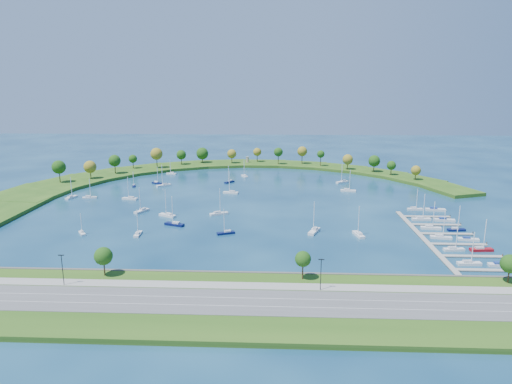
{
  "coord_description": "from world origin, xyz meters",
  "views": [
    {
      "loc": [
        15.97,
        -243.94,
        62.66
      ],
      "look_at": [
        5.0,
        5.0,
        4.0
      ],
      "focal_mm": 31.84,
      "sensor_mm": 36.0,
      "label": 1
    }
  ],
  "objects_px": {
    "docked_boat_4": "(441,237)",
    "docked_boat_2": "(454,248)",
    "moored_boat_5": "(142,210)",
    "docked_boat_8": "(421,218)",
    "moored_boat_7": "(164,185)",
    "moored_boat_10": "(71,197)",
    "docked_boat_1": "(500,265)",
    "moored_boat_15": "(342,181)",
    "docked_boat_3": "(481,249)",
    "moored_boat_11": "(245,176)",
    "moored_boat_20": "(359,234)",
    "dock_system": "(441,239)",
    "moored_boat_18": "(175,224)",
    "moored_boat_13": "(138,233)",
    "moored_boat_12": "(171,173)",
    "docked_boat_6": "(431,227)",
    "harbor_tower": "(248,160)",
    "docked_boat_11": "(435,209)",
    "moored_boat_6": "(314,230)",
    "moored_boat_14": "(82,232)",
    "moored_boat_17": "(130,198)",
    "docked_boat_10": "(415,208)",
    "moored_boat_0": "(348,190)",
    "moored_boat_3": "(219,213)",
    "docked_boat_0": "(469,262)",
    "docked_boat_7": "(456,229)",
    "moored_boat_8": "(134,185)",
    "moored_boat_9": "(231,192)",
    "moored_boat_16": "(157,182)",
    "moored_boat_1": "(226,232)",
    "moored_boat_19": "(168,215)",
    "moored_boat_2": "(229,181)",
    "docked_boat_5": "(468,239)"
  },
  "relations": [
    {
      "from": "docked_boat_4",
      "to": "docked_boat_2",
      "type": "bearing_deg",
      "value": -80.05
    },
    {
      "from": "docked_boat_2",
      "to": "moored_boat_5",
      "type": "bearing_deg",
      "value": 153.96
    },
    {
      "from": "docked_boat_8",
      "to": "moored_boat_7",
      "type": "bearing_deg",
      "value": 150.67
    },
    {
      "from": "moored_boat_7",
      "to": "moored_boat_10",
      "type": "distance_m",
      "value": 56.21
    },
    {
      "from": "docked_boat_1",
      "to": "docked_boat_2",
      "type": "bearing_deg",
      "value": 128.22
    },
    {
      "from": "moored_boat_15",
      "to": "docked_boat_3",
      "type": "relative_size",
      "value": 1.04
    },
    {
      "from": "moored_boat_11",
      "to": "moored_boat_20",
      "type": "height_order",
      "value": "moored_boat_20"
    },
    {
      "from": "dock_system",
      "to": "moored_boat_18",
      "type": "relative_size",
      "value": 5.95
    },
    {
      "from": "moored_boat_13",
      "to": "moored_boat_12",
      "type": "bearing_deg",
      "value": 3.91
    },
    {
      "from": "docked_boat_6",
      "to": "moored_boat_12",
      "type": "bearing_deg",
      "value": 147.73
    },
    {
      "from": "harbor_tower",
      "to": "docked_boat_11",
      "type": "xyz_separation_m",
      "value": [
        104.67,
        -133.59,
        -3.64
      ]
    },
    {
      "from": "moored_boat_6",
      "to": "moored_boat_14",
      "type": "xyz_separation_m",
      "value": [
        -100.48,
        -6.54,
        -0.13
      ]
    },
    {
      "from": "moored_boat_17",
      "to": "docked_boat_10",
      "type": "relative_size",
      "value": 1.14
    },
    {
      "from": "moored_boat_5",
      "to": "moored_boat_6",
      "type": "distance_m",
      "value": 89.72
    },
    {
      "from": "moored_boat_0",
      "to": "docked_boat_3",
      "type": "distance_m",
      "value": 106.06
    },
    {
      "from": "moored_boat_3",
      "to": "docked_boat_0",
      "type": "xyz_separation_m",
      "value": [
        97.59,
        -60.25,
        -0.03
      ]
    },
    {
      "from": "moored_boat_7",
      "to": "docked_boat_11",
      "type": "distance_m",
      "value": 161.36
    },
    {
      "from": "moored_boat_10",
      "to": "moored_boat_12",
      "type": "relative_size",
      "value": 1.13
    },
    {
      "from": "docked_boat_7",
      "to": "moored_boat_8",
      "type": "bearing_deg",
      "value": 149.16
    },
    {
      "from": "moored_boat_9",
      "to": "moored_boat_16",
      "type": "xyz_separation_m",
      "value": [
        -50.85,
        25.48,
        -0.06
      ]
    },
    {
      "from": "dock_system",
      "to": "moored_boat_8",
      "type": "xyz_separation_m",
      "value": [
        -159.39,
        94.97,
        0.5
      ]
    },
    {
      "from": "moored_boat_16",
      "to": "docked_boat_6",
      "type": "relative_size",
      "value": 0.88
    },
    {
      "from": "moored_boat_1",
      "to": "moored_boat_19",
      "type": "bearing_deg",
      "value": -60.89
    },
    {
      "from": "moored_boat_20",
      "to": "docked_boat_7",
      "type": "distance_m",
      "value": 45.25
    },
    {
      "from": "moored_boat_6",
      "to": "docked_boat_10",
      "type": "distance_m",
      "value": 67.43
    },
    {
      "from": "moored_boat_17",
      "to": "moored_boat_18",
      "type": "relative_size",
      "value": 0.93
    },
    {
      "from": "moored_boat_15",
      "to": "moored_boat_13",
      "type": "bearing_deg",
      "value": 14.2
    },
    {
      "from": "moored_boat_2",
      "to": "moored_boat_11",
      "type": "bearing_deg",
      "value": -165.77
    },
    {
      "from": "moored_boat_6",
      "to": "docked_boat_11",
      "type": "bearing_deg",
      "value": 142.87
    },
    {
      "from": "moored_boat_6",
      "to": "moored_boat_8",
      "type": "distance_m",
      "value": 138.77
    },
    {
      "from": "moored_boat_19",
      "to": "docked_boat_1",
      "type": "height_order",
      "value": "moored_boat_19"
    },
    {
      "from": "moored_boat_9",
      "to": "moored_boat_19",
      "type": "bearing_deg",
      "value": 71.27
    },
    {
      "from": "moored_boat_3",
      "to": "moored_boat_6",
      "type": "relative_size",
      "value": 0.95
    },
    {
      "from": "moored_boat_3",
      "to": "moored_boat_15",
      "type": "bearing_deg",
      "value": 20.93
    },
    {
      "from": "docked_boat_5",
      "to": "docked_boat_11",
      "type": "height_order",
      "value": "docked_boat_11"
    },
    {
      "from": "dock_system",
      "to": "docked_boat_0",
      "type": "distance_m",
      "value": 27.62
    },
    {
      "from": "moored_boat_18",
      "to": "moored_boat_19",
      "type": "distance_m",
      "value": 15.89
    },
    {
      "from": "harbor_tower",
      "to": "moored_boat_9",
      "type": "xyz_separation_m",
      "value": [
        -3.72,
        -100.27,
        -3.44
      ]
    },
    {
      "from": "moored_boat_15",
      "to": "docked_boat_8",
      "type": "relative_size",
      "value": 1.03
    },
    {
      "from": "moored_boat_0",
      "to": "docked_boat_7",
      "type": "distance_m",
      "value": 82.89
    },
    {
      "from": "docked_boat_3",
      "to": "moored_boat_12",
      "type": "bearing_deg",
      "value": 131.01
    },
    {
      "from": "moored_boat_10",
      "to": "moored_boat_20",
      "type": "xyz_separation_m",
      "value": [
        151.87,
        -59.68,
        0.02
      ]
    },
    {
      "from": "moored_boat_9",
      "to": "moored_boat_17",
      "type": "xyz_separation_m",
      "value": [
        -55.33,
        -16.87,
        -0.01
      ]
    },
    {
      "from": "moored_boat_7",
      "to": "moored_boat_10",
      "type": "relative_size",
      "value": 1.14
    },
    {
      "from": "moored_boat_3",
      "to": "docked_boat_8",
      "type": "bearing_deg",
      "value": -29.74
    },
    {
      "from": "moored_boat_20",
      "to": "docked_boat_8",
      "type": "distance_m",
      "value": 41.8
    },
    {
      "from": "moored_boat_12",
      "to": "moored_boat_17",
      "type": "relative_size",
      "value": 0.84
    },
    {
      "from": "docked_boat_2",
      "to": "docked_boat_5",
      "type": "distance_m",
      "value": 16.19
    },
    {
      "from": "moored_boat_2",
      "to": "docked_boat_3",
      "type": "distance_m",
      "value": 164.88
    },
    {
      "from": "docked_boat_2",
      "to": "docked_boat_8",
      "type": "distance_m",
      "value": 40.78
    }
  ]
}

